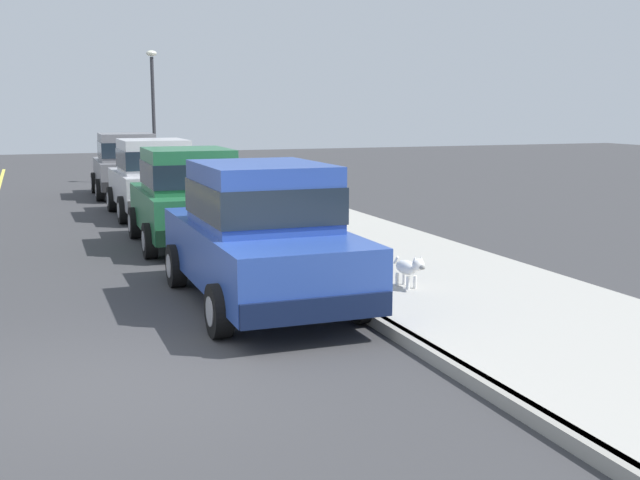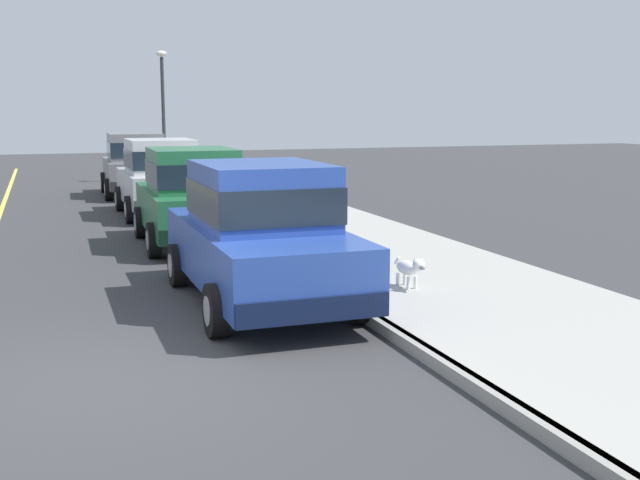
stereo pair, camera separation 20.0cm
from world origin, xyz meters
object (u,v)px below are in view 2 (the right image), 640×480
(car_silver_hatchback, at_px, (160,176))
(fire_hydrant, at_px, (310,238))
(street_lamp, at_px, (163,99))
(car_blue_sedan, at_px, (261,232))
(car_green_hatchback, at_px, (192,195))
(dog_white, at_px, (409,268))
(car_grey_hatchback, at_px, (135,163))

(car_silver_hatchback, distance_m, fire_hydrant, 7.25)
(car_silver_hatchback, distance_m, street_lamp, 8.82)
(car_blue_sedan, bearing_deg, fire_hydrant, 56.68)
(car_green_hatchback, relative_size, dog_white, 5.08)
(car_silver_hatchback, xyz_separation_m, fire_hydrant, (1.47, -7.09, -0.50))
(car_silver_hatchback, distance_m, dog_white, 9.91)
(car_green_hatchback, distance_m, dog_white, 5.65)
(street_lamp, bearing_deg, dog_white, -87.84)
(street_lamp, bearing_deg, car_silver_hatchback, -99.15)
(car_green_hatchback, xyz_separation_m, car_grey_hatchback, (-0.03, 9.14, 0.00))
(dog_white, bearing_deg, car_grey_hatchback, 98.42)
(car_grey_hatchback, xyz_separation_m, fire_hydrant, (1.54, -11.77, -0.50))
(car_blue_sedan, bearing_deg, street_lamp, 85.65)
(dog_white, bearing_deg, car_silver_hatchback, 101.99)
(car_silver_hatchback, height_order, fire_hydrant, car_silver_hatchback)
(car_green_hatchback, bearing_deg, dog_white, -68.16)
(car_grey_hatchback, distance_m, dog_white, 14.53)
(dog_white, xyz_separation_m, fire_hydrant, (-0.59, 2.59, 0.05))
(fire_hydrant, bearing_deg, car_grey_hatchback, 97.46)
(car_blue_sedan, relative_size, dog_white, 6.11)
(car_grey_hatchback, bearing_deg, car_green_hatchback, -89.79)
(dog_white, height_order, fire_hydrant, fire_hydrant)
(car_green_hatchback, height_order, car_grey_hatchback, same)
(fire_hydrant, xyz_separation_m, street_lamp, (-0.10, 15.59, 2.43))
(car_grey_hatchback, bearing_deg, car_silver_hatchback, -89.14)
(car_grey_hatchback, height_order, dog_white, car_grey_hatchback)
(car_blue_sedan, height_order, dog_white, car_blue_sedan)
(car_grey_hatchback, height_order, fire_hydrant, car_grey_hatchback)
(car_green_hatchback, height_order, street_lamp, street_lamp)
(car_silver_hatchback, xyz_separation_m, car_grey_hatchback, (-0.07, 4.68, 0.00))
(car_green_hatchback, distance_m, fire_hydrant, 3.07)
(car_blue_sedan, height_order, car_grey_hatchback, car_blue_sedan)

